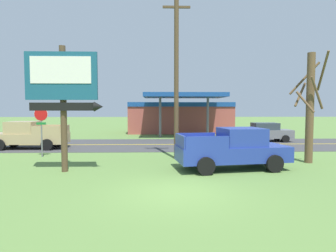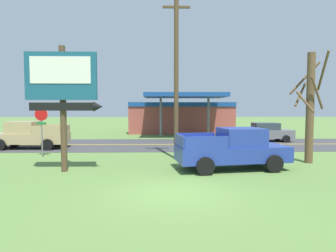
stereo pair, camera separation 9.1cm
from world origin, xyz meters
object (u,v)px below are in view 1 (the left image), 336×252
object	(u,v)px
gas_station	(180,116)
pickup_tan_on_road	(29,135)
stop_sign	(41,123)
pickup_blue_parked_on_lawn	(233,149)
bare_tree	(310,105)
utility_pole	(176,67)
car_grey_mid_lane	(266,132)
motel_sign	(64,87)

from	to	relation	value
gas_station	pickup_tan_on_road	size ratio (longest dim) A/B	2.31
stop_sign	pickup_blue_parked_on_lawn	world-z (taller)	stop_sign
bare_tree	stop_sign	bearing A→B (deg)	171.62
stop_sign	bare_tree	world-z (taller)	bare_tree
utility_pole	bare_tree	size ratio (longest dim) A/B	1.70
bare_tree	pickup_blue_parked_on_lawn	xyz separation A→B (m)	(-4.44, -1.51, -2.09)
utility_pole	bare_tree	distance (m)	7.44
pickup_blue_parked_on_lawn	car_grey_mid_lane	bearing A→B (deg)	62.75
motel_sign	stop_sign	world-z (taller)	motel_sign
car_grey_mid_lane	stop_sign	bearing A→B (deg)	-155.04
stop_sign	pickup_tan_on_road	size ratio (longest dim) A/B	0.57
motel_sign	car_grey_mid_lane	size ratio (longest dim) A/B	1.35
utility_pole	bare_tree	world-z (taller)	utility_pole
utility_pole	car_grey_mid_lane	world-z (taller)	utility_pole
utility_pole	stop_sign	bearing A→B (deg)	174.33
pickup_tan_on_road	car_grey_mid_lane	world-z (taller)	pickup_tan_on_road
motel_sign	pickup_tan_on_road	world-z (taller)	motel_sign
utility_pole	pickup_tan_on_road	size ratio (longest dim) A/B	1.89
utility_pole	bare_tree	xyz separation A→B (m)	(6.98, -1.41, -2.15)
utility_pole	motel_sign	bearing A→B (deg)	-147.30
utility_pole	bare_tree	bearing A→B (deg)	-11.43
pickup_blue_parked_on_lawn	pickup_tan_on_road	bearing A→B (deg)	150.44
motel_sign	gas_station	bearing A→B (deg)	72.54
pickup_blue_parked_on_lawn	car_grey_mid_lane	xyz separation A→B (m)	(5.83, 11.31, -0.13)
stop_sign	utility_pole	bearing A→B (deg)	-5.67
stop_sign	pickup_tan_on_road	bearing A→B (deg)	123.58
gas_station	pickup_blue_parked_on_lawn	distance (m)	21.04
pickup_tan_on_road	gas_station	bearing A→B (deg)	49.10
motel_sign	stop_sign	bearing A→B (deg)	123.30
bare_tree	pickup_tan_on_road	world-z (taller)	bare_tree
car_grey_mid_lane	gas_station	bearing A→B (deg)	125.34
car_grey_mid_lane	pickup_blue_parked_on_lawn	bearing A→B (deg)	-117.25
utility_pole	gas_station	size ratio (longest dim) A/B	0.82
utility_pole	pickup_blue_parked_on_lawn	bearing A→B (deg)	-48.92
stop_sign	pickup_blue_parked_on_lawn	bearing A→B (deg)	-19.47
utility_pole	gas_station	xyz separation A→B (m)	(1.51, 18.07, -3.26)
gas_station	pickup_blue_parked_on_lawn	bearing A→B (deg)	-87.17
bare_tree	pickup_tan_on_road	distance (m)	18.39
motel_sign	pickup_tan_on_road	distance (m)	9.71
pickup_blue_parked_on_lawn	car_grey_mid_lane	world-z (taller)	pickup_blue_parked_on_lawn
gas_station	car_grey_mid_lane	bearing A→B (deg)	-54.66
gas_station	car_grey_mid_lane	size ratio (longest dim) A/B	2.86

